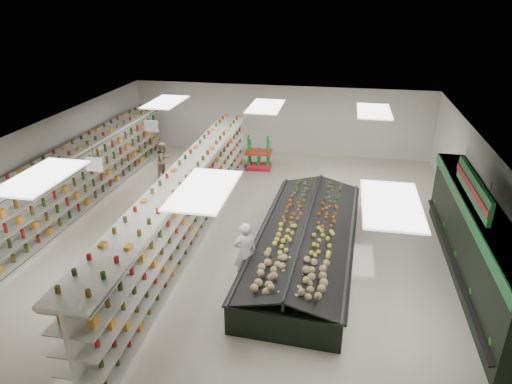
% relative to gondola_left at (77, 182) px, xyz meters
% --- Properties ---
extents(floor, '(16.00, 16.00, 0.00)m').
position_rel_gondola_left_xyz_m(floor, '(6.07, -0.43, -1.04)').
color(floor, beige).
rests_on(floor, ground).
extents(ceiling, '(14.00, 16.00, 0.02)m').
position_rel_gondola_left_xyz_m(ceiling, '(6.07, -0.43, 2.16)').
color(ceiling, white).
rests_on(ceiling, wall_back).
extents(wall_back, '(14.00, 0.02, 3.20)m').
position_rel_gondola_left_xyz_m(wall_back, '(6.07, 7.57, 0.56)').
color(wall_back, silver).
rests_on(wall_back, floor).
extents(wall_front, '(14.00, 0.02, 3.20)m').
position_rel_gondola_left_xyz_m(wall_front, '(6.07, -8.43, 0.56)').
color(wall_front, silver).
rests_on(wall_front, floor).
extents(wall_left, '(0.02, 16.00, 3.20)m').
position_rel_gondola_left_xyz_m(wall_left, '(-0.93, -0.43, 0.56)').
color(wall_left, silver).
rests_on(wall_left, floor).
extents(wall_right, '(0.02, 16.00, 3.20)m').
position_rel_gondola_left_xyz_m(wall_right, '(13.07, -0.43, 0.56)').
color(wall_right, silver).
rests_on(wall_right, floor).
extents(produce_wall_case, '(0.93, 8.00, 2.20)m').
position_rel_gondola_left_xyz_m(produce_wall_case, '(12.60, -1.93, 0.21)').
color(produce_wall_case, black).
rests_on(produce_wall_case, floor).
extents(aisle_sign_near, '(0.52, 0.06, 0.75)m').
position_rel_gondola_left_xyz_m(aisle_sign_near, '(2.27, -2.43, 1.72)').
color(aisle_sign_near, white).
rests_on(aisle_sign_near, ceiling).
extents(aisle_sign_far, '(0.52, 0.06, 0.75)m').
position_rel_gondola_left_xyz_m(aisle_sign_far, '(2.27, 1.57, 1.72)').
color(aisle_sign_far, white).
rests_on(aisle_sign_far, ceiling).
extents(hortifruti_banner, '(0.12, 3.20, 0.95)m').
position_rel_gondola_left_xyz_m(hortifruti_banner, '(12.32, -1.93, 1.61)').
color(hortifruti_banner, '#1E7433').
rests_on(hortifruti_banner, ceiling).
extents(gondola_left, '(1.19, 13.03, 2.26)m').
position_rel_gondola_left_xyz_m(gondola_left, '(0.00, 0.00, 0.00)').
color(gondola_left, white).
rests_on(gondola_left, floor).
extents(gondola_center, '(1.15, 13.39, 2.32)m').
position_rel_gondola_left_xyz_m(gondola_center, '(4.48, -1.19, 0.03)').
color(gondola_center, white).
rests_on(gondola_center, floor).
extents(produce_island, '(3.13, 7.74, 1.14)m').
position_rel_gondola_left_xyz_m(produce_island, '(8.18, -1.63, -0.52)').
color(produce_island, black).
rests_on(produce_island, floor).
extents(soda_endcap, '(1.19, 0.86, 1.45)m').
position_rel_gondola_left_xyz_m(soda_endcap, '(5.52, 5.15, -0.33)').
color(soda_endcap, red).
rests_on(soda_endcap, floor).
extents(shopper_main, '(0.76, 0.67, 1.74)m').
position_rel_gondola_left_xyz_m(shopper_main, '(6.70, -3.20, -0.16)').
color(shopper_main, silver).
rests_on(shopper_main, floor).
extents(shopper_background, '(0.62, 0.83, 1.54)m').
position_rel_gondola_left_xyz_m(shopper_background, '(1.87, 3.39, -0.27)').
color(shopper_background, tan).
rests_on(shopper_background, floor).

